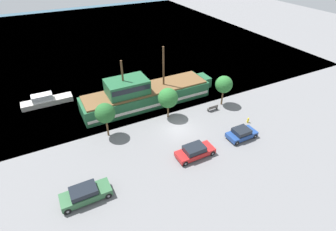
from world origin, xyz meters
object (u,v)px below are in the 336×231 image
at_px(parked_car_curb_rear, 85,194).
at_px(bench_promenade_east, 213,108).
at_px(pirate_ship, 144,94).
at_px(parked_car_curb_front, 242,133).
at_px(moored_boat_dockside, 46,100).
at_px(parked_car_curb_mid, 195,151).
at_px(fire_hydrant, 248,120).

bearing_deg(parked_car_curb_rear, bench_promenade_east, 20.15).
bearing_deg(pirate_ship, parked_car_curb_front, -60.27).
relative_size(moored_boat_dockside, parked_car_curb_rear, 1.54).
bearing_deg(pirate_ship, parked_car_curb_mid, -87.64).
xyz_separation_m(pirate_ship, moored_boat_dockside, (-13.58, 6.91, -1.03)).
distance_m(parked_car_curb_mid, parked_car_curb_rear, 12.80).
height_order(parked_car_curb_rear, fire_hydrant, parked_car_curb_rear).
bearing_deg(fire_hydrant, parked_car_curb_rear, -173.30).
xyz_separation_m(parked_car_curb_mid, fire_hydrant, (10.24, 2.36, -0.31)).
height_order(pirate_ship, moored_boat_dockside, pirate_ship).
bearing_deg(parked_car_curb_front, pirate_ship, 119.73).
distance_m(fire_hydrant, bench_promenade_east, 5.45).
bearing_deg(parked_car_curb_mid, moored_boat_dockside, 124.51).
relative_size(parked_car_curb_mid, fire_hydrant, 6.06).
height_order(parked_car_curb_front, bench_promenade_east, parked_car_curb_front).
relative_size(pirate_ship, moored_boat_dockside, 2.83).
height_order(pirate_ship, bench_promenade_east, pirate_ship).
xyz_separation_m(moored_boat_dockside, parked_car_curb_rear, (1.35, -20.91, 0.12)).
distance_m(parked_car_curb_front, parked_car_curb_rear, 19.95).
bearing_deg(parked_car_curb_mid, parked_car_curb_front, 1.28).
bearing_deg(pirate_ship, moored_boat_dockside, 153.04).
distance_m(parked_car_curb_front, fire_hydrant, 3.80).
bearing_deg(parked_car_curb_rear, pirate_ship, 48.87).
bearing_deg(fire_hydrant, parked_car_curb_mid, -167.04).
xyz_separation_m(parked_car_curb_front, parked_car_curb_rear, (-19.94, -0.51, 0.07)).
distance_m(moored_boat_dockside, fire_hydrant, 30.43).
xyz_separation_m(parked_car_curb_front, parked_car_curb_mid, (-7.15, -0.16, 0.04)).
bearing_deg(bench_promenade_east, parked_car_curb_mid, -137.00).
relative_size(parked_car_curb_mid, bench_promenade_east, 2.82).
bearing_deg(parked_car_curb_front, parked_car_curb_mid, -178.72).
height_order(moored_boat_dockside, bench_promenade_east, moored_boat_dockside).
relative_size(fire_hydrant, bench_promenade_east, 0.47).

